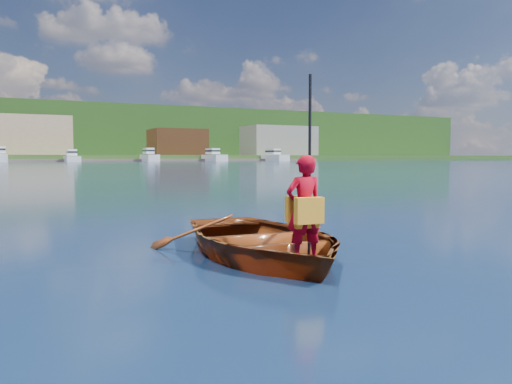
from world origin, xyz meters
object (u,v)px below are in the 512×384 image
Objects in this scene: rowboat at (261,240)px; dock at (79,160)px; marina_yachts at (93,157)px; child_paddler at (304,208)px.

dock is at bearing 85.45° from rowboat.
child_paddler is at bearing -95.96° from marina_yachts.
child_paddler is 148.99m from dock.
rowboat is at bearing 97.28° from child_paddler.
rowboat is 148.10m from dock.
child_paddler is 144.63m from marina_yachts.
rowboat is 0.02× the size of marina_yachts.
marina_yachts is at bearing 84.04° from child_paddler.
rowboat is 1.68× the size of child_paddler.
dock is 1.09× the size of marina_yachts.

